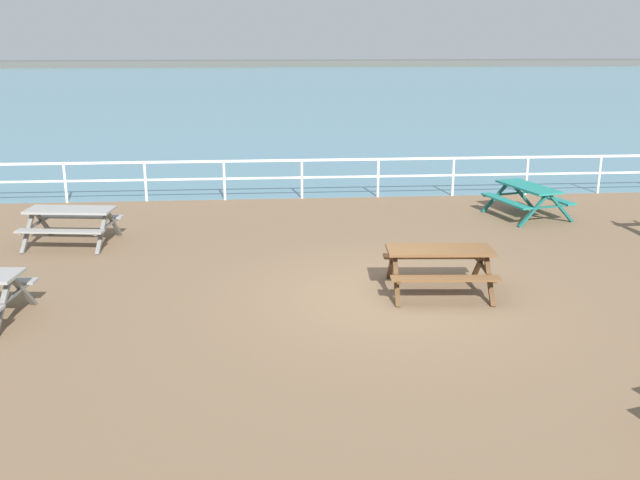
{
  "coord_description": "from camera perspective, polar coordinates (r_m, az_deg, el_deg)",
  "views": [
    {
      "loc": [
        -2.09,
        -11.3,
        4.27
      ],
      "look_at": [
        -1.11,
        0.78,
        0.8
      ],
      "focal_mm": 40.11,
      "sensor_mm": 36.0,
      "label": 1
    }
  ],
  "objects": [
    {
      "name": "picnic_table_seaward",
      "position": [
        18.11,
        16.25,
        3.58
      ],
      "size": [
        1.92,
        2.13,
        0.8
      ],
      "rotation": [
        0.0,
        0.0,
        1.83
      ],
      "color": "#1E7A70",
      "rests_on": "ground"
    },
    {
      "name": "picnic_table_far_left",
      "position": [
        15.95,
        -19.27,
        1.7
      ],
      "size": [
        1.98,
        1.74,
        0.8
      ],
      "rotation": [
        0.0,
        0.0,
        -0.13
      ],
      "color": "gray",
      "rests_on": "ground"
    },
    {
      "name": "sea_band",
      "position": [
        64.23,
        -2.81,
        12.13
      ],
      "size": [
        142.0,
        90.0,
        0.01
      ],
      "primitive_type": "cube",
      "color": "teal",
      "rests_on": "ground"
    },
    {
      "name": "distant_shoreline",
      "position": [
        107.16,
        -3.6,
        13.64
      ],
      "size": [
        142.0,
        6.0,
        1.8
      ],
      "primitive_type": "cube",
      "color": "#4C4C47",
      "rests_on": "ground"
    },
    {
      "name": "seaward_railing",
      "position": [
        19.49,
        1.62,
        5.57
      ],
      "size": [
        23.07,
        0.07,
        1.08
      ],
      "color": "white",
      "rests_on": "ground"
    },
    {
      "name": "picnic_table_mid_centre",
      "position": [
        12.41,
        9.51,
        -1.53
      ],
      "size": [
        1.9,
        1.65,
        0.8
      ],
      "rotation": [
        0.0,
        0.0,
        -0.07
      ],
      "color": "brown",
      "rests_on": "ground"
    },
    {
      "name": "ground_plane",
      "position": [
        12.3,
        5.49,
        -4.92
      ],
      "size": [
        30.0,
        24.0,
        0.2
      ],
      "primitive_type": "cube",
      "color": "brown"
    }
  ]
}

